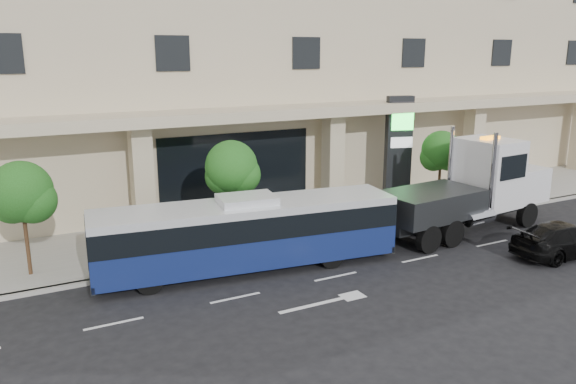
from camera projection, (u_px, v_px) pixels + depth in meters
name	position (u px, v px, depth m)	size (l,w,h in m)	color
ground	(315.00, 263.00, 22.03)	(120.00, 120.00, 0.00)	black
sidewalk	(262.00, 227.00, 26.31)	(120.00, 6.00, 0.15)	gray
curb	(291.00, 246.00, 23.73)	(120.00, 0.30, 0.15)	gray
convention_center	(185.00, 18.00, 32.86)	(60.00, 17.60, 20.00)	#C1B090
tree_left	(22.00, 196.00, 19.88)	(2.27, 2.20, 4.22)	#422B19
tree_mid	(232.00, 170.00, 23.44)	(2.28, 2.20, 4.38)	#422B19
tree_right	(442.00, 153.00, 28.65)	(2.10, 2.00, 4.04)	#422B19
city_bus	(247.00, 232.00, 21.11)	(11.65, 3.79, 2.90)	black
tow_truck	(473.00, 189.00, 25.71)	(10.42, 3.33, 4.73)	#2D3033
black_sedan	(564.00, 239.00, 22.76)	(1.94, 4.76, 1.38)	black
signage_pylon	(398.00, 148.00, 30.30)	(1.49, 0.88, 5.65)	black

